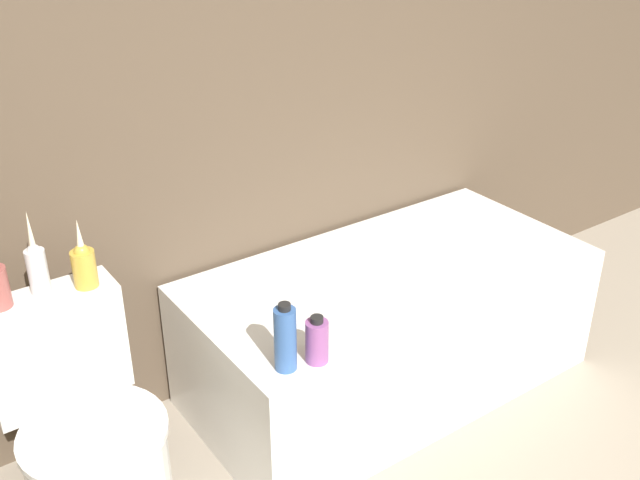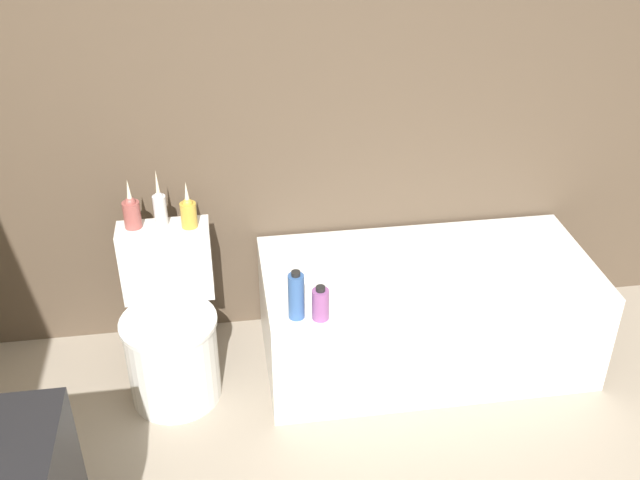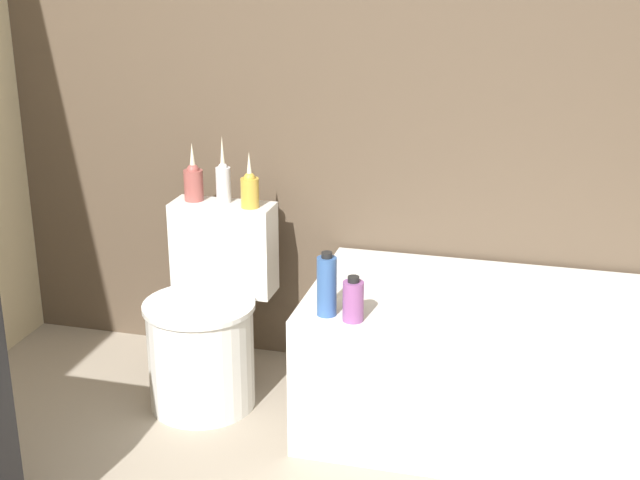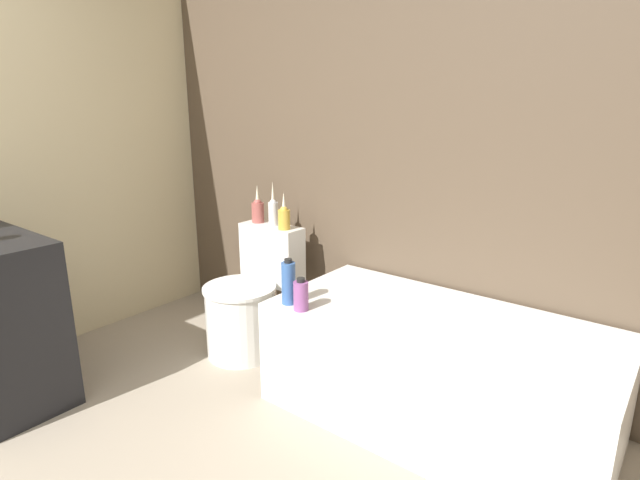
% 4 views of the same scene
% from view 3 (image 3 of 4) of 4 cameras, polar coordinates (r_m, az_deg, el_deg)
% --- Properties ---
extents(wall_back_tiled, '(6.40, 0.06, 2.60)m').
position_cam_3_polar(wall_back_tiled, '(3.63, 1.91, 11.18)').
color(wall_back_tiled, brown).
rests_on(wall_back_tiled, ground_plane).
extents(bathtub, '(1.58, 0.78, 0.54)m').
position_cam_3_polar(bathtub, '(3.43, 12.68, -7.93)').
color(bathtub, white).
rests_on(bathtub, ground).
extents(toilet, '(0.44, 0.59, 0.76)m').
position_cam_3_polar(toilet, '(3.61, -7.24, -5.50)').
color(toilet, white).
rests_on(toilet, ground).
extents(vase_gold, '(0.08, 0.08, 0.24)m').
position_cam_3_polar(vase_gold, '(3.67, -8.10, 3.77)').
color(vase_gold, '#994C47').
rests_on(vase_gold, toilet).
extents(vase_silver, '(0.06, 0.06, 0.28)m').
position_cam_3_polar(vase_silver, '(3.63, -6.21, 3.82)').
color(vase_silver, silver).
rests_on(vase_silver, toilet).
extents(vase_bronze, '(0.07, 0.07, 0.23)m').
position_cam_3_polar(vase_bronze, '(3.55, -4.52, 3.30)').
color(vase_bronze, gold).
rests_on(vase_bronze, toilet).
extents(shampoo_bottle_tall, '(0.07, 0.07, 0.23)m').
position_cam_3_polar(shampoo_bottle_tall, '(3.08, 0.43, -2.93)').
color(shampoo_bottle_tall, '#335999').
rests_on(shampoo_bottle_tall, bathtub).
extents(shampoo_bottle_short, '(0.07, 0.07, 0.16)m').
position_cam_3_polar(shampoo_bottle_short, '(3.05, 2.14, -3.89)').
color(shampoo_bottle_short, '#8C4C8C').
rests_on(shampoo_bottle_short, bathtub).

